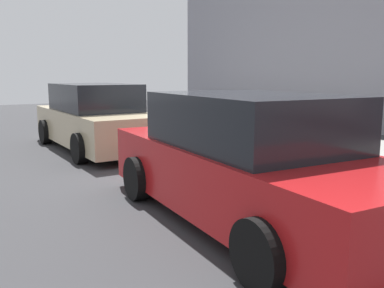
{
  "coord_description": "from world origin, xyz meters",
  "views": [
    {
      "loc": [
        -7.39,
        4.72,
        1.82
      ],
      "look_at": [
        -0.55,
        0.6,
        0.48
      ],
      "focal_mm": 38.7,
      "sensor_mm": 36.0,
      "label": 1
    }
  ],
  "objects": [
    {
      "name": "parked_car_red_0",
      "position": [
        -3.45,
        1.54,
        0.75
      ],
      "size": [
        4.82,
        2.23,
        1.59
      ],
      "color": "#AD1619",
      "rests_on": "ground_plane"
    },
    {
      "name": "suitcase_black_0",
      "position": [
        -3.65,
        -0.4,
        0.48
      ],
      "size": [
        0.4,
        0.22,
        0.74
      ],
      "color": "black",
      "rests_on": "sidewalk_curb"
    },
    {
      "name": "suitcase_silver_6",
      "position": [
        -0.48,
        -0.42,
        0.52
      ],
      "size": [
        0.5,
        0.29,
        0.82
      ],
      "color": "#9EA0A8",
      "rests_on": "sidewalk_curb"
    },
    {
      "name": "parked_car_beige_1",
      "position": [
        2.49,
        1.54,
        0.75
      ],
      "size": [
        4.8,
        2.05,
        1.6
      ],
      "color": "tan",
      "rests_on": "ground_plane"
    },
    {
      "name": "ground_plane",
      "position": [
        0.0,
        0.0,
        0.0
      ],
      "size": [
        40.0,
        40.0,
        0.0
      ],
      "primitive_type": "plane",
      "color": "#333335"
    },
    {
      "name": "suitcase_black_7",
      "position": [
        0.08,
        -0.42,
        0.49
      ],
      "size": [
        0.44,
        0.25,
        0.75
      ],
      "color": "black",
      "rests_on": "sidewalk_curb"
    },
    {
      "name": "suitcase_teal_9",
      "position": [
        1.06,
        -0.4,
        0.43
      ],
      "size": [
        0.35,
        0.25,
        0.8
      ],
      "color": "#0F606B",
      "rests_on": "sidewalk_curb"
    },
    {
      "name": "fire_hydrant",
      "position": [
        1.77,
        -0.47,
        0.51
      ],
      "size": [
        0.39,
        0.21,
        0.71
      ],
      "color": "#99999E",
      "rests_on": "sidewalk_curb"
    },
    {
      "name": "suitcase_red_5",
      "position": [
        -1.01,
        -0.46,
        0.41
      ],
      "size": [
        0.35,
        0.2,
        0.8
      ],
      "color": "red",
      "rests_on": "sidewalk_curb"
    },
    {
      "name": "suitcase_olive_1",
      "position": [
        -3.13,
        -0.47,
        0.43
      ],
      "size": [
        0.44,
        0.24,
        0.63
      ],
      "color": "#59601E",
      "rests_on": "sidewalk_curb"
    },
    {
      "name": "bollard_post",
      "position": [
        2.25,
        -0.32,
        0.57
      ],
      "size": [
        0.16,
        0.16,
        0.85
      ],
      "primitive_type": "cylinder",
      "color": "#333338",
      "rests_on": "sidewalk_curb"
    },
    {
      "name": "suitcase_teal_2",
      "position": [
        -2.58,
        -0.55,
        0.46
      ],
      "size": [
        0.47,
        0.25,
        0.71
      ],
      "color": "#0F606B",
      "rests_on": "sidewalk_curb"
    },
    {
      "name": "suitcase_navy_3",
      "position": [
        -2.0,
        -0.41,
        0.49
      ],
      "size": [
        0.49,
        0.21,
        0.76
      ],
      "color": "navy",
      "rests_on": "sidewalk_curb"
    },
    {
      "name": "suitcase_maroon_4",
      "position": [
        -1.47,
        -0.5,
        0.4
      ],
      "size": [
        0.37,
        0.22,
        0.83
      ],
      "color": "maroon",
      "rests_on": "sidewalk_curb"
    },
    {
      "name": "suitcase_olive_8",
      "position": [
        0.59,
        -0.41,
        0.46
      ],
      "size": [
        0.38,
        0.19,
        0.88
      ],
      "color": "#59601E",
      "rests_on": "sidewalk_curb"
    },
    {
      "name": "sidewalk_curb",
      "position": [
        0.0,
        -2.5,
        0.07
      ],
      "size": [
        18.0,
        5.0,
        0.14
      ],
      "primitive_type": "cube",
      "color": "gray",
      "rests_on": "ground_plane"
    }
  ]
}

